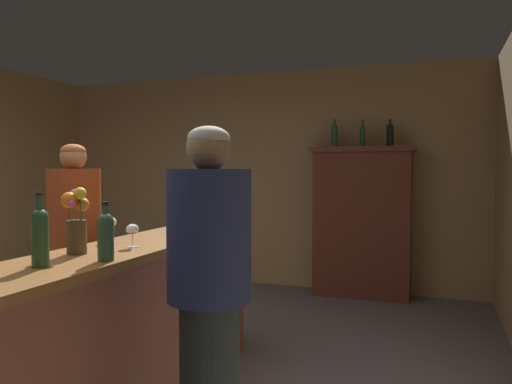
# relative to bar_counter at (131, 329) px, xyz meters

# --- Properties ---
(wall_back) EXTENTS (5.65, 0.12, 2.67)m
(wall_back) POSITION_rel_bar_counter_xyz_m (-0.48, 3.51, 0.82)
(wall_back) COLOR tan
(wall_back) RESTS_ON ground
(bar_counter) EXTENTS (0.55, 2.51, 1.02)m
(bar_counter) POSITION_rel_bar_counter_xyz_m (0.00, 0.00, 0.00)
(bar_counter) COLOR brown
(bar_counter) RESTS_ON ground
(display_cabinet) EXTENTS (1.16, 0.38, 1.72)m
(display_cabinet) POSITION_rel_bar_counter_xyz_m (0.89, 3.24, 0.38)
(display_cabinet) COLOR brown
(display_cabinet) RESTS_ON ground
(wine_bottle_rose) EXTENTS (0.08, 0.08, 0.29)m
(wine_bottle_rose) POSITION_rel_bar_counter_xyz_m (0.19, -0.48, 0.63)
(wine_bottle_rose) COLOR #2F4F35
(wine_bottle_rose) RESTS_ON bar_counter
(wine_bottle_riesling) EXTENTS (0.08, 0.08, 0.34)m
(wine_bottle_riesling) POSITION_rel_bar_counter_xyz_m (0.00, -0.70, 0.66)
(wine_bottle_riesling) COLOR #274D2F
(wine_bottle_riesling) RESTS_ON bar_counter
(wine_glass_front) EXTENTS (0.07, 0.07, 0.13)m
(wine_glass_front) POSITION_rel_bar_counter_xyz_m (0.07, -0.08, 0.60)
(wine_glass_front) COLOR white
(wine_glass_front) RESTS_ON bar_counter
(wine_glass_mid) EXTENTS (0.07, 0.07, 0.15)m
(wine_glass_mid) POSITION_rel_bar_counter_xyz_m (-0.16, 0.04, 0.62)
(wine_glass_mid) COLOR white
(wine_glass_mid) RESTS_ON bar_counter
(flower_arrangement) EXTENTS (0.13, 0.14, 0.35)m
(flower_arrangement) POSITION_rel_bar_counter_xyz_m (-0.08, -0.37, 0.69)
(flower_arrangement) COLOR #483921
(flower_arrangement) RESTS_ON bar_counter
(cheese_plate) EXTENTS (0.15, 0.15, 0.01)m
(cheese_plate) POSITION_rel_bar_counter_xyz_m (-0.04, 0.64, 0.51)
(cheese_plate) COLOR white
(cheese_plate) RESTS_ON bar_counter
(display_bottle_left) EXTENTS (0.07, 0.07, 0.34)m
(display_bottle_left) POSITION_rel_bar_counter_xyz_m (0.57, 3.24, 1.35)
(display_bottle_left) COLOR #2B4C31
(display_bottle_left) RESTS_ON display_cabinet
(display_bottle_midleft) EXTENTS (0.06, 0.06, 0.31)m
(display_bottle_midleft) POSITION_rel_bar_counter_xyz_m (0.89, 3.24, 1.34)
(display_bottle_midleft) COLOR #254D30
(display_bottle_midleft) RESTS_ON display_cabinet
(display_bottle_center) EXTENTS (0.08, 0.08, 0.32)m
(display_bottle_center) POSITION_rel_bar_counter_xyz_m (1.19, 3.24, 1.34)
(display_bottle_center) COLOR black
(display_bottle_center) RESTS_ON display_cabinet
(patron_tall) EXTENTS (0.35, 0.35, 1.63)m
(patron_tall) POSITION_rel_bar_counter_xyz_m (-0.61, 0.25, 0.38)
(patron_tall) COLOR #323625
(patron_tall) RESTS_ON ground
(bartender) EXTENTS (0.40, 0.40, 1.66)m
(bartender) POSITION_rel_bar_counter_xyz_m (0.69, -0.37, 0.39)
(bartender) COLOR #262D2C
(bartender) RESTS_ON ground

